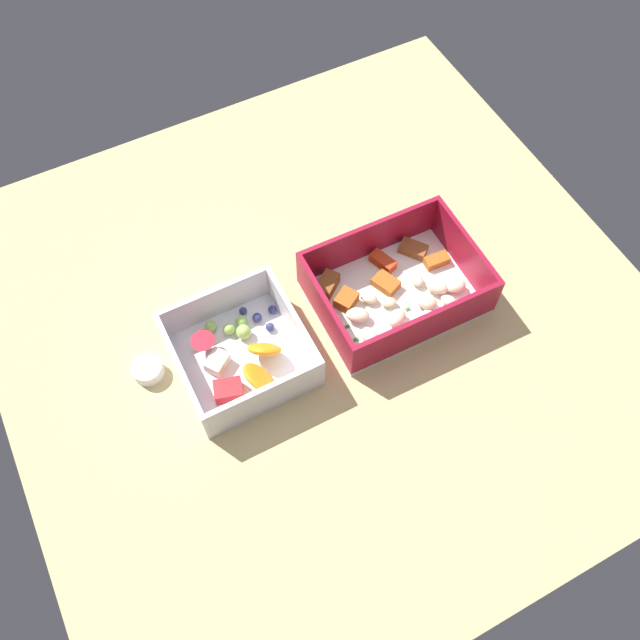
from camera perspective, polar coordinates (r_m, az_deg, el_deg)
table_surface at (r=86.80cm, az=0.38°, el=0.07°), size 80.00×80.00×2.00cm
pasta_container at (r=86.11cm, az=6.36°, el=2.66°), size 20.81×15.48×6.72cm
fruit_bowl at (r=81.56cm, az=-6.74°, el=-2.88°), size 15.12×15.09×5.94cm
paper_cup_liner at (r=83.97cm, az=-14.34°, el=-4.10°), size 3.70×3.70×1.75cm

